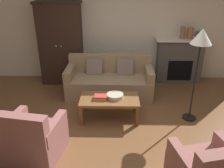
{
  "coord_description": "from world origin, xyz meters",
  "views": [
    {
      "loc": [
        -0.04,
        -3.42,
        2.51
      ],
      "look_at": [
        -0.12,
        0.83,
        0.55
      ],
      "focal_mm": 37.87,
      "sensor_mm": 36.0,
      "label": 1
    }
  ],
  "objects_px": {
    "couch": "(110,81)",
    "armoire": "(61,43)",
    "floor_lamp": "(201,42)",
    "coffee_table": "(110,101)",
    "armchair_near_left": "(33,139)",
    "mantel_vase_slate": "(198,35)",
    "mantel_vase_terracotta": "(190,33)",
    "book_stack": "(101,97)",
    "fruit_bowl": "(115,96)",
    "fireplace": "(179,60)",
    "mantel_vase_bronze": "(183,33)"
  },
  "relations": [
    {
      "from": "mantel_vase_slate",
      "to": "mantel_vase_terracotta",
      "type": "bearing_deg",
      "value": 180.0
    },
    {
      "from": "fireplace",
      "to": "couch",
      "type": "height_order",
      "value": "fireplace"
    },
    {
      "from": "coffee_table",
      "to": "book_stack",
      "type": "relative_size",
      "value": 4.28
    },
    {
      "from": "coffee_table",
      "to": "fruit_bowl",
      "type": "distance_m",
      "value": 0.14
    },
    {
      "from": "mantel_vase_slate",
      "to": "floor_lamp",
      "type": "bearing_deg",
      "value": -107.14
    },
    {
      "from": "fireplace",
      "to": "mantel_vase_bronze",
      "type": "xyz_separation_m",
      "value": [
        -0.0,
        -0.02,
        0.69
      ]
    },
    {
      "from": "mantel_vase_bronze",
      "to": "fireplace",
      "type": "bearing_deg",
      "value": 90.0
    },
    {
      "from": "mantel_vase_slate",
      "to": "armchair_near_left",
      "type": "relative_size",
      "value": 0.19
    },
    {
      "from": "armoire",
      "to": "mantel_vase_bronze",
      "type": "bearing_deg",
      "value": 1.17
    },
    {
      "from": "couch",
      "to": "armoire",
      "type": "bearing_deg",
      "value": 149.32
    },
    {
      "from": "fireplace",
      "to": "armoire",
      "type": "distance_m",
      "value": 2.98
    },
    {
      "from": "coffee_table",
      "to": "armchair_near_left",
      "type": "bearing_deg",
      "value": -134.87
    },
    {
      "from": "coffee_table",
      "to": "floor_lamp",
      "type": "height_order",
      "value": "floor_lamp"
    },
    {
      "from": "mantel_vase_bronze",
      "to": "mantel_vase_terracotta",
      "type": "height_order",
      "value": "mantel_vase_bronze"
    },
    {
      "from": "armoire",
      "to": "floor_lamp",
      "type": "xyz_separation_m",
      "value": [
        2.77,
        -1.74,
        0.49
      ]
    },
    {
      "from": "fireplace",
      "to": "mantel_vase_bronze",
      "type": "bearing_deg",
      "value": -90.0
    },
    {
      "from": "fireplace",
      "to": "mantel_vase_bronze",
      "type": "height_order",
      "value": "mantel_vase_bronze"
    },
    {
      "from": "armchair_near_left",
      "to": "floor_lamp",
      "type": "height_order",
      "value": "floor_lamp"
    },
    {
      "from": "mantel_vase_slate",
      "to": "armoire",
      "type": "bearing_deg",
      "value": -178.97
    },
    {
      "from": "mantel_vase_slate",
      "to": "armchair_near_left",
      "type": "bearing_deg",
      "value": -137.69
    },
    {
      "from": "armoire",
      "to": "mantel_vase_terracotta",
      "type": "height_order",
      "value": "armoire"
    },
    {
      "from": "couch",
      "to": "book_stack",
      "type": "height_order",
      "value": "couch"
    },
    {
      "from": "fireplace",
      "to": "armoire",
      "type": "bearing_deg",
      "value": -178.49
    },
    {
      "from": "book_stack",
      "to": "floor_lamp",
      "type": "bearing_deg",
      "value": 1.11
    },
    {
      "from": "mantel_vase_slate",
      "to": "fireplace",
      "type": "bearing_deg",
      "value": 177.3
    },
    {
      "from": "fireplace",
      "to": "armchair_near_left",
      "type": "xyz_separation_m",
      "value": [
        -2.81,
        -2.92,
        -0.25
      ]
    },
    {
      "from": "armchair_near_left",
      "to": "coffee_table",
      "type": "bearing_deg",
      "value": 45.13
    },
    {
      "from": "mantel_vase_terracotta",
      "to": "fruit_bowl",
      "type": "bearing_deg",
      "value": -135.32
    },
    {
      "from": "book_stack",
      "to": "mantel_vase_slate",
      "type": "xyz_separation_m",
      "value": [
        2.26,
        1.83,
        0.75
      ]
    },
    {
      "from": "fruit_bowl",
      "to": "mantel_vase_slate",
      "type": "distance_m",
      "value": 2.77
    },
    {
      "from": "couch",
      "to": "mantel_vase_slate",
      "type": "xyz_separation_m",
      "value": [
        2.12,
        0.78,
        0.89
      ]
    },
    {
      "from": "armoire",
      "to": "mantel_vase_bronze",
      "type": "distance_m",
      "value": 2.96
    },
    {
      "from": "floor_lamp",
      "to": "book_stack",
      "type": "bearing_deg",
      "value": -178.89
    },
    {
      "from": "mantel_vase_terracotta",
      "to": "mantel_vase_slate",
      "type": "height_order",
      "value": "mantel_vase_terracotta"
    },
    {
      "from": "mantel_vase_slate",
      "to": "floor_lamp",
      "type": "xyz_separation_m",
      "value": [
        -0.56,
        -1.8,
        0.28
      ]
    },
    {
      "from": "mantel_vase_slate",
      "to": "floor_lamp",
      "type": "height_order",
      "value": "floor_lamp"
    },
    {
      "from": "armoire",
      "to": "mantel_vase_terracotta",
      "type": "bearing_deg",
      "value": 1.1
    },
    {
      "from": "book_stack",
      "to": "mantel_vase_slate",
      "type": "relative_size",
      "value": 1.5
    },
    {
      "from": "fireplace",
      "to": "armchair_near_left",
      "type": "bearing_deg",
      "value": -133.88
    },
    {
      "from": "mantel_vase_terracotta",
      "to": "book_stack",
      "type": "bearing_deg",
      "value": -138.3
    },
    {
      "from": "coffee_table",
      "to": "floor_lamp",
      "type": "bearing_deg",
      "value": -0.01
    },
    {
      "from": "couch",
      "to": "mantel_vase_terracotta",
      "type": "height_order",
      "value": "mantel_vase_terracotta"
    },
    {
      "from": "couch",
      "to": "mantel_vase_bronze",
      "type": "bearing_deg",
      "value": 24.03
    },
    {
      "from": "coffee_table",
      "to": "mantel_vase_terracotta",
      "type": "relative_size",
      "value": 4.17
    },
    {
      "from": "book_stack",
      "to": "mantel_vase_bronze",
      "type": "xyz_separation_m",
      "value": [
        1.88,
        1.83,
        0.81
      ]
    },
    {
      "from": "couch",
      "to": "floor_lamp",
      "type": "distance_m",
      "value": 2.21
    },
    {
      "from": "book_stack",
      "to": "coffee_table",
      "type": "bearing_deg",
      "value": 11.27
    },
    {
      "from": "couch",
      "to": "book_stack",
      "type": "xyz_separation_m",
      "value": [
        -0.14,
        -1.06,
        0.14
      ]
    },
    {
      "from": "couch",
      "to": "book_stack",
      "type": "distance_m",
      "value": 1.07
    },
    {
      "from": "mantel_vase_bronze",
      "to": "mantel_vase_slate",
      "type": "distance_m",
      "value": 0.38
    }
  ]
}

